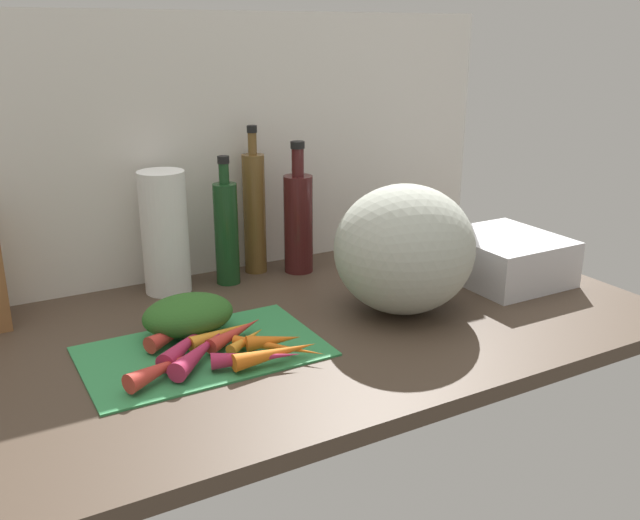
{
  "coord_description": "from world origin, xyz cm",
  "views": [
    {
      "loc": [
        -46.75,
        -114.19,
        55.8
      ],
      "look_at": [
        14.83,
        -4.58,
        13.94
      ],
      "focal_mm": 38.82,
      "sensor_mm": 36.0,
      "label": 1
    }
  ],
  "objects_px": {
    "carrot_4": "(163,368)",
    "dish_rack": "(504,258)",
    "cutting_board": "(203,350)",
    "carrot_3": "(274,340)",
    "winter_squash": "(404,249)",
    "carrot_2": "(256,358)",
    "carrot_9": "(247,339)",
    "carrot_1": "(222,333)",
    "carrot_7": "(176,332)",
    "bottle_0": "(226,231)",
    "bottle_1": "(254,212)",
    "paper_towel_roll": "(165,233)",
    "carrot_10": "(279,347)",
    "carrot_0": "(187,343)",
    "bottle_2": "(298,221)",
    "carrot_8": "(236,332)",
    "carrot_5": "(201,351)",
    "carrot_6": "(274,354)"
  },
  "relations": [
    {
      "from": "carrot_9",
      "to": "bottle_1",
      "type": "xyz_separation_m",
      "value": [
        0.19,
        0.39,
        0.13
      ]
    },
    {
      "from": "winter_squash",
      "to": "bottle_2",
      "type": "height_order",
      "value": "bottle_2"
    },
    {
      "from": "bottle_1",
      "to": "paper_towel_roll",
      "type": "bearing_deg",
      "value": -173.15
    },
    {
      "from": "carrot_7",
      "to": "bottle_0",
      "type": "distance_m",
      "value": 0.35
    },
    {
      "from": "carrot_10",
      "to": "winter_squash",
      "type": "xyz_separation_m",
      "value": [
        0.32,
        0.07,
        0.11
      ]
    },
    {
      "from": "carrot_9",
      "to": "paper_towel_roll",
      "type": "bearing_deg",
      "value": 95.24
    },
    {
      "from": "bottle_1",
      "to": "carrot_5",
      "type": "bearing_deg",
      "value": -125.41
    },
    {
      "from": "cutting_board",
      "to": "winter_squash",
      "type": "relative_size",
      "value": 1.47
    },
    {
      "from": "bottle_2",
      "to": "carrot_1",
      "type": "bearing_deg",
      "value": -136.79
    },
    {
      "from": "carrot_3",
      "to": "bottle_1",
      "type": "height_order",
      "value": "bottle_1"
    },
    {
      "from": "carrot_5",
      "to": "bottle_1",
      "type": "height_order",
      "value": "bottle_1"
    },
    {
      "from": "carrot_1",
      "to": "carrot_6",
      "type": "xyz_separation_m",
      "value": [
        0.04,
        -0.13,
        0.0
      ]
    },
    {
      "from": "carrot_2",
      "to": "carrot_5",
      "type": "xyz_separation_m",
      "value": [
        -0.08,
        0.07,
        0.0
      ]
    },
    {
      "from": "carrot_2",
      "to": "bottle_2",
      "type": "bearing_deg",
      "value": 54.28
    },
    {
      "from": "carrot_7",
      "to": "carrot_8",
      "type": "xyz_separation_m",
      "value": [
        0.1,
        -0.05,
        -0.0
      ]
    },
    {
      "from": "cutting_board",
      "to": "carrot_3",
      "type": "height_order",
      "value": "carrot_3"
    },
    {
      "from": "dish_rack",
      "to": "carrot_4",
      "type": "bearing_deg",
      "value": -173.57
    },
    {
      "from": "winter_squash",
      "to": "carrot_2",
      "type": "bearing_deg",
      "value": -165.43
    },
    {
      "from": "carrot_2",
      "to": "carrot_1",
      "type": "bearing_deg",
      "value": 95.67
    },
    {
      "from": "carrot_3",
      "to": "carrot_9",
      "type": "relative_size",
      "value": 0.95
    },
    {
      "from": "carrot_0",
      "to": "carrot_10",
      "type": "distance_m",
      "value": 0.16
    },
    {
      "from": "carrot_4",
      "to": "carrot_5",
      "type": "distance_m",
      "value": 0.08
    },
    {
      "from": "carrot_8",
      "to": "bottle_2",
      "type": "bearing_deg",
      "value": 46.38
    },
    {
      "from": "carrot_9",
      "to": "carrot_10",
      "type": "relative_size",
      "value": 0.61
    },
    {
      "from": "carrot_0",
      "to": "paper_towel_roll",
      "type": "bearing_deg",
      "value": 78.02
    },
    {
      "from": "carrot_7",
      "to": "dish_rack",
      "type": "relative_size",
      "value": 0.55
    },
    {
      "from": "carrot_5",
      "to": "bottle_1",
      "type": "xyz_separation_m",
      "value": [
        0.29,
        0.41,
        0.12
      ]
    },
    {
      "from": "winter_squash",
      "to": "bottle_1",
      "type": "height_order",
      "value": "bottle_1"
    },
    {
      "from": "carrot_0",
      "to": "carrot_6",
      "type": "height_order",
      "value": "carrot_0"
    },
    {
      "from": "carrot_6",
      "to": "carrot_2",
      "type": "bearing_deg",
      "value": 175.62
    },
    {
      "from": "carrot_4",
      "to": "dish_rack",
      "type": "distance_m",
      "value": 0.85
    },
    {
      "from": "cutting_board",
      "to": "carrot_6",
      "type": "xyz_separation_m",
      "value": [
        0.09,
        -0.11,
        0.02
      ]
    },
    {
      "from": "carrot_8",
      "to": "bottle_1",
      "type": "distance_m",
      "value": 0.43
    },
    {
      "from": "carrot_1",
      "to": "bottle_1",
      "type": "distance_m",
      "value": 0.43
    },
    {
      "from": "cutting_board",
      "to": "carrot_3",
      "type": "xyz_separation_m",
      "value": [
        0.11,
        -0.06,
        0.02
      ]
    },
    {
      "from": "carrot_0",
      "to": "carrot_8",
      "type": "bearing_deg",
      "value": 2.8
    },
    {
      "from": "carrot_6",
      "to": "carrot_0",
      "type": "bearing_deg",
      "value": 136.34
    },
    {
      "from": "carrot_7",
      "to": "carrot_9",
      "type": "bearing_deg",
      "value": -38.76
    },
    {
      "from": "carrot_5",
      "to": "paper_towel_roll",
      "type": "height_order",
      "value": "paper_towel_roll"
    },
    {
      "from": "carrot_3",
      "to": "carrot_4",
      "type": "relative_size",
      "value": 0.71
    },
    {
      "from": "carrot_4",
      "to": "bottle_0",
      "type": "bearing_deg",
      "value": 54.86
    },
    {
      "from": "carrot_5",
      "to": "paper_towel_roll",
      "type": "relative_size",
      "value": 0.64
    },
    {
      "from": "carrot_0",
      "to": "winter_squash",
      "type": "distance_m",
      "value": 0.48
    },
    {
      "from": "carrot_7",
      "to": "bottle_1",
      "type": "relative_size",
      "value": 0.4
    },
    {
      "from": "carrot_7",
      "to": "carrot_8",
      "type": "distance_m",
      "value": 0.11
    },
    {
      "from": "dish_rack",
      "to": "paper_towel_roll",
      "type": "bearing_deg",
      "value": 156.19
    },
    {
      "from": "cutting_board",
      "to": "carrot_8",
      "type": "relative_size",
      "value": 2.92
    },
    {
      "from": "carrot_9",
      "to": "carrot_4",
      "type": "bearing_deg",
      "value": -165.03
    },
    {
      "from": "carrot_1",
      "to": "bottle_0",
      "type": "relative_size",
      "value": 0.48
    },
    {
      "from": "carrot_0",
      "to": "dish_rack",
      "type": "xyz_separation_m",
      "value": [
        0.78,
        0.02,
        0.03
      ]
    }
  ]
}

